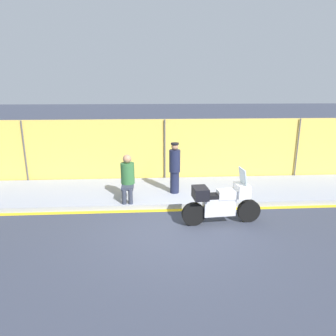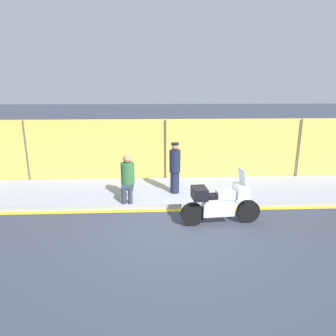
{
  "view_description": "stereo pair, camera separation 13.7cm",
  "coord_description": "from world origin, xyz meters",
  "views": [
    {
      "loc": [
        -0.58,
        -6.82,
        3.47
      ],
      "look_at": [
        -0.02,
        1.98,
        1.09
      ],
      "focal_mm": 32.0,
      "sensor_mm": 36.0,
      "label": 1
    },
    {
      "loc": [
        -0.44,
        -6.83,
        3.47
      ],
      "look_at": [
        -0.02,
        1.98,
        1.09
      ],
      "focal_mm": 32.0,
      "sensor_mm": 36.0,
      "label": 2
    }
  ],
  "objects": [
    {
      "name": "motorcycle",
      "position": [
        1.26,
        0.34,
        0.6
      ],
      "size": [
        2.11,
        0.6,
        1.48
      ],
      "rotation": [
        0.0,
        0.0,
        0.08
      ],
      "color": "black",
      "rests_on": "ground_plane"
    },
    {
      "name": "ground_plane",
      "position": [
        0.0,
        0.0,
        0.0
      ],
      "size": [
        120.0,
        120.0,
        0.0
      ],
      "primitive_type": "plane",
      "color": "#333847"
    },
    {
      "name": "sidewalk",
      "position": [
        0.0,
        2.71,
        0.08
      ],
      "size": [
        37.67,
        2.7,
        0.15
      ],
      "color": "#8E93A3",
      "rests_on": "ground_plane"
    },
    {
      "name": "curb_paint_stripe",
      "position": [
        0.0,
        1.28,
        0.0
      ],
      "size": [
        37.67,
        0.18,
        0.01
      ],
      "color": "gold",
      "rests_on": "ground_plane"
    },
    {
      "name": "officer_standing",
      "position": [
        0.22,
        2.38,
        1.0
      ],
      "size": [
        0.35,
        0.35,
        1.64
      ],
      "color": "#191E38",
      "rests_on": "sidewalk"
    },
    {
      "name": "person_seated_on_curb",
      "position": [
        -1.24,
        1.86,
        0.92
      ],
      "size": [
        0.42,
        0.72,
        1.39
      ],
      "color": "#2D3342",
      "rests_on": "sidewalk"
    },
    {
      "name": "storefront_fence",
      "position": [
        0.0,
        4.15,
        1.18
      ],
      "size": [
        35.79,
        0.17,
        2.36
      ],
      "color": "gold",
      "rests_on": "ground_plane"
    }
  ]
}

